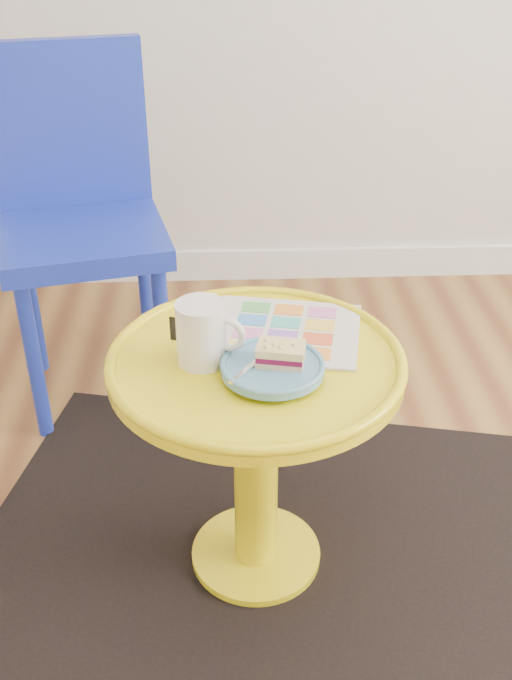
{
  "coord_description": "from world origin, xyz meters",
  "views": [
    {
      "loc": [
        -0.4,
        -0.68,
        1.33
      ],
      "look_at": [
        -0.34,
        0.55,
        0.59
      ],
      "focal_mm": 40.0,
      "sensor_mm": 36.0,
      "label": 1
    }
  ],
  "objects_px": {
    "side_table": "(256,421)",
    "newspaper": "(284,331)",
    "plate": "(273,368)",
    "chair": "(79,206)",
    "mug": "(203,331)"
  },
  "relations": [
    {
      "from": "side_table",
      "to": "plate",
      "type": "distance_m",
      "value": 0.19
    },
    {
      "from": "side_table",
      "to": "chair",
      "type": "xyz_separation_m",
      "value": [
        -0.46,
        0.77,
        0.17
      ]
    },
    {
      "from": "side_table",
      "to": "chair",
      "type": "relative_size",
      "value": 0.58
    },
    {
      "from": "chair",
      "to": "plate",
      "type": "relative_size",
      "value": 5.11
    },
    {
      "from": "mug",
      "to": "newspaper",
      "type": "bearing_deg",
      "value": 51.76
    },
    {
      "from": "mug",
      "to": "plate",
      "type": "relative_size",
      "value": 0.69
    },
    {
      "from": "side_table",
      "to": "plate",
      "type": "bearing_deg",
      "value": -67.27
    },
    {
      "from": "side_table",
      "to": "chair",
      "type": "bearing_deg",
      "value": 120.51
    },
    {
      "from": "side_table",
      "to": "plate",
      "type": "height_order",
      "value": "plate"
    },
    {
      "from": "mug",
      "to": "side_table",
      "type": "bearing_deg",
      "value": 23.44
    },
    {
      "from": "side_table",
      "to": "newspaper",
      "type": "height_order",
      "value": "newspaper"
    },
    {
      "from": "newspaper",
      "to": "mug",
      "type": "height_order",
      "value": "mug"
    },
    {
      "from": "chair",
      "to": "mug",
      "type": "relative_size",
      "value": 7.44
    },
    {
      "from": "chair",
      "to": "mug",
      "type": "xyz_separation_m",
      "value": [
        0.36,
        -0.78,
        0.05
      ]
    },
    {
      "from": "side_table",
      "to": "newspaper",
      "type": "bearing_deg",
      "value": 57.36
    }
  ]
}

